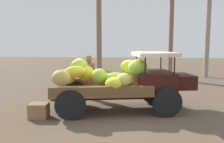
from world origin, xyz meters
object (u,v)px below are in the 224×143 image
(truck, at_px, (122,80))
(farmer, at_px, (89,75))
(loose_banana_bunch, at_px, (65,91))
(wooden_crate, at_px, (39,111))

(truck, relative_size, farmer, 2.73)
(farmer, bearing_deg, loose_banana_bunch, -108.11)
(farmer, bearing_deg, wooden_crate, -20.25)
(wooden_crate, bearing_deg, farmer, 67.50)
(truck, height_order, wooden_crate, truck)
(loose_banana_bunch, bearing_deg, farmer, -20.36)
(truck, bearing_deg, farmer, 123.06)
(loose_banana_bunch, bearing_deg, truck, -36.13)
(truck, height_order, loose_banana_bunch, truck)
(farmer, relative_size, wooden_crate, 3.20)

